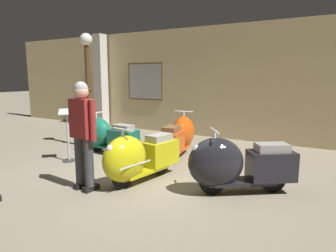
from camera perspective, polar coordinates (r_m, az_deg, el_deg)
name	(u,v)px	position (r m, az deg, el deg)	size (l,w,h in m)	color
ground_plane	(140,176)	(5.72, -5.29, -9.36)	(60.00, 60.00, 0.00)	gray
showroom_back_wall	(217,83)	(9.15, 9.25, 8.08)	(18.00, 0.63, 3.27)	#CCB784
scooter_0	(105,135)	(7.37, -11.81, -1.67)	(1.61, 0.55, 0.97)	black
scooter_1	(180,135)	(7.08, 2.24, -1.80)	(0.77, 1.70, 1.01)	black
scooter_2	(136,158)	(5.23, -6.00, -5.93)	(0.71, 1.69, 1.00)	black
scooter_3	(233,164)	(4.87, 12.13, -7.11)	(1.65, 1.39, 1.03)	black
lamppost	(88,83)	(7.93, -14.87, 7.85)	(0.31, 0.31, 2.87)	#472D19
visitor_0	(83,129)	(4.97, -15.79, -0.46)	(0.59, 0.31, 1.75)	black
info_stanchion	(68,140)	(6.86, -18.33, -2.47)	(0.39, 0.38, 1.14)	#333338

